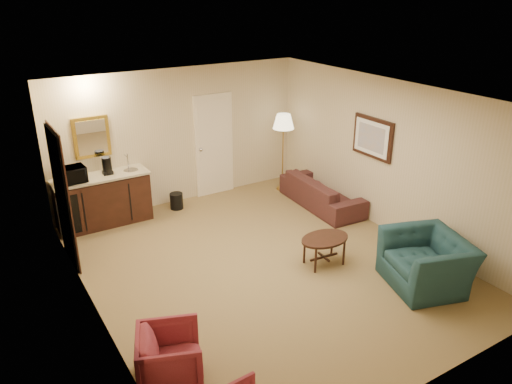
% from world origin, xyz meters
% --- Properties ---
extents(ground, '(6.00, 6.00, 0.00)m').
position_xyz_m(ground, '(0.00, 0.00, 0.00)').
color(ground, olive).
rests_on(ground, ground).
extents(room_walls, '(5.02, 6.01, 2.61)m').
position_xyz_m(room_walls, '(-0.10, 0.77, 1.72)').
color(room_walls, beige).
rests_on(room_walls, ground).
extents(wetbar_cabinet, '(1.64, 0.58, 0.92)m').
position_xyz_m(wetbar_cabinet, '(-1.65, 2.72, 0.46)').
color(wetbar_cabinet, '#351911').
rests_on(wetbar_cabinet, ground).
extents(sofa, '(0.68, 1.96, 0.75)m').
position_xyz_m(sofa, '(2.15, 1.30, 0.38)').
color(sofa, black).
rests_on(sofa, ground).
extents(teal_armchair, '(1.05, 1.31, 1.00)m').
position_xyz_m(teal_armchair, '(1.67, -1.65, 0.50)').
color(teal_armchair, '#1B3944').
rests_on(teal_armchair, ground).
extents(rose_chair_near, '(0.82, 0.85, 0.69)m').
position_xyz_m(rose_chair_near, '(-2.15, -1.51, 0.34)').
color(rose_chair_near, '#902F44').
rests_on(rose_chair_near, ground).
extents(coffee_table, '(0.83, 0.60, 0.45)m').
position_xyz_m(coffee_table, '(0.81, -0.45, 0.23)').
color(coffee_table, black).
rests_on(coffee_table, ground).
extents(floor_lamp, '(0.55, 0.55, 1.62)m').
position_xyz_m(floor_lamp, '(1.98, 2.40, 0.81)').
color(floor_lamp, '#BB923E').
rests_on(floor_lamp, ground).
extents(waste_bin, '(0.31, 0.31, 0.31)m').
position_xyz_m(waste_bin, '(-0.30, 2.65, 0.15)').
color(waste_bin, black).
rests_on(waste_bin, ground).
extents(microwave, '(0.50, 0.30, 0.33)m').
position_xyz_m(microwave, '(-2.15, 2.64, 1.09)').
color(microwave, black).
rests_on(microwave, wetbar_cabinet).
extents(coffee_maker, '(0.17, 0.17, 0.31)m').
position_xyz_m(coffee_maker, '(-1.51, 2.73, 1.07)').
color(coffee_maker, black).
rests_on(coffee_maker, wetbar_cabinet).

